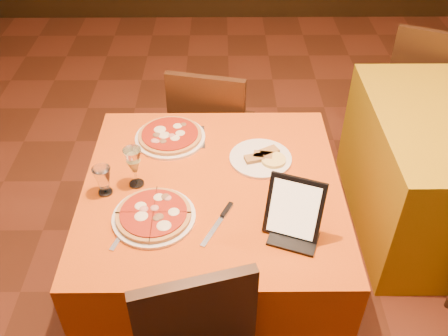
{
  "coord_description": "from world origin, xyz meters",
  "views": [
    {
      "loc": [
        -0.07,
        -1.59,
        2.17
      ],
      "look_at": [
        -0.06,
        -0.02,
        0.86
      ],
      "focal_mm": 40.0,
      "sensor_mm": 36.0,
      "label": 1
    }
  ],
  "objects_px": {
    "main_table": "(213,244)",
    "pizza_far": "(170,136)",
    "pizza_near": "(154,216)",
    "chair_main_far": "(215,129)",
    "water_glass": "(103,181)",
    "chair_side_far": "(420,83)",
    "wine_glass": "(134,167)",
    "tablet": "(294,208)"
  },
  "relations": [
    {
      "from": "main_table",
      "to": "pizza_far",
      "type": "relative_size",
      "value": 3.29
    },
    {
      "from": "main_table",
      "to": "pizza_near",
      "type": "distance_m",
      "value": 0.49
    },
    {
      "from": "pizza_far",
      "to": "chair_main_far",
      "type": "bearing_deg",
      "value": 67.7
    },
    {
      "from": "water_glass",
      "to": "main_table",
      "type": "bearing_deg",
      "value": 5.81
    },
    {
      "from": "water_glass",
      "to": "chair_main_far",
      "type": "bearing_deg",
      "value": 62.84
    },
    {
      "from": "chair_side_far",
      "to": "pizza_far",
      "type": "relative_size",
      "value": 2.72
    },
    {
      "from": "main_table",
      "to": "chair_side_far",
      "type": "bearing_deg",
      "value": 44.15
    },
    {
      "from": "main_table",
      "to": "wine_glass",
      "type": "bearing_deg",
      "value": 178.89
    },
    {
      "from": "wine_glass",
      "to": "water_glass",
      "type": "relative_size",
      "value": 1.46
    },
    {
      "from": "main_table",
      "to": "wine_glass",
      "type": "xyz_separation_m",
      "value": [
        -0.32,
        0.01,
        0.47
      ]
    },
    {
      "from": "chair_side_far",
      "to": "main_table",
      "type": "bearing_deg",
      "value": 68.25
    },
    {
      "from": "main_table",
      "to": "pizza_far",
      "type": "bearing_deg",
      "value": 121.75
    },
    {
      "from": "chair_main_far",
      "to": "tablet",
      "type": "distance_m",
      "value": 1.21
    },
    {
      "from": "main_table",
      "to": "wine_glass",
      "type": "height_order",
      "value": "wine_glass"
    },
    {
      "from": "wine_glass",
      "to": "pizza_near",
      "type": "bearing_deg",
      "value": -65.15
    },
    {
      "from": "pizza_near",
      "to": "tablet",
      "type": "xyz_separation_m",
      "value": [
        0.54,
        -0.07,
        0.1
      ]
    },
    {
      "from": "chair_side_far",
      "to": "chair_main_far",
      "type": "bearing_deg",
      "value": 44.57
    },
    {
      "from": "pizza_near",
      "to": "pizza_far",
      "type": "height_order",
      "value": "same"
    },
    {
      "from": "main_table",
      "to": "pizza_far",
      "type": "xyz_separation_m",
      "value": [
        -0.2,
        0.33,
        0.39
      ]
    },
    {
      "from": "pizza_far",
      "to": "tablet",
      "type": "height_order",
      "value": "tablet"
    },
    {
      "from": "chair_side_far",
      "to": "tablet",
      "type": "relative_size",
      "value": 3.73
    },
    {
      "from": "pizza_near",
      "to": "wine_glass",
      "type": "xyz_separation_m",
      "value": [
        -0.09,
        0.2,
        0.08
      ]
    },
    {
      "from": "chair_main_far",
      "to": "pizza_far",
      "type": "bearing_deg",
      "value": 80.27
    },
    {
      "from": "pizza_near",
      "to": "water_glass",
      "type": "relative_size",
      "value": 2.55
    },
    {
      "from": "wine_glass",
      "to": "chair_side_far",
      "type": "bearing_deg",
      "value": 38.07
    },
    {
      "from": "tablet",
      "to": "main_table",
      "type": "bearing_deg",
      "value": 159.81
    },
    {
      "from": "chair_side_far",
      "to": "pizza_near",
      "type": "bearing_deg",
      "value": 67.8
    },
    {
      "from": "chair_main_far",
      "to": "water_glass",
      "type": "relative_size",
      "value": 7.0
    },
    {
      "from": "wine_glass",
      "to": "water_glass",
      "type": "height_order",
      "value": "wine_glass"
    },
    {
      "from": "tablet",
      "to": "pizza_far",
      "type": "bearing_deg",
      "value": 151.25
    },
    {
      "from": "chair_main_far",
      "to": "wine_glass",
      "type": "distance_m",
      "value": 0.96
    },
    {
      "from": "tablet",
      "to": "chair_main_far",
      "type": "bearing_deg",
      "value": 126.29
    },
    {
      "from": "pizza_far",
      "to": "chair_side_far",
      "type": "bearing_deg",
      "value": 32.55
    },
    {
      "from": "pizza_far",
      "to": "water_glass",
      "type": "bearing_deg",
      "value": -122.99
    },
    {
      "from": "pizza_near",
      "to": "wine_glass",
      "type": "height_order",
      "value": "wine_glass"
    },
    {
      "from": "main_table",
      "to": "chair_side_far",
      "type": "height_order",
      "value": "chair_side_far"
    },
    {
      "from": "chair_main_far",
      "to": "wine_glass",
      "type": "height_order",
      "value": "wine_glass"
    },
    {
      "from": "chair_side_far",
      "to": "pizza_far",
      "type": "height_order",
      "value": "chair_side_far"
    },
    {
      "from": "chair_side_far",
      "to": "pizza_near",
      "type": "distance_m",
      "value": 2.25
    },
    {
      "from": "pizza_far",
      "to": "wine_glass",
      "type": "height_order",
      "value": "wine_glass"
    },
    {
      "from": "pizza_far",
      "to": "water_glass",
      "type": "xyz_separation_m",
      "value": [
        -0.24,
        -0.37,
        0.05
      ]
    },
    {
      "from": "chair_main_far",
      "to": "chair_side_far",
      "type": "bearing_deg",
      "value": -146.96
    }
  ]
}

